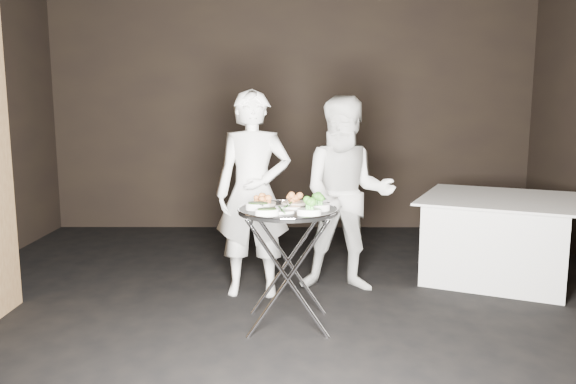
{
  "coord_description": "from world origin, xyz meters",
  "views": [
    {
      "loc": [
        -0.02,
        -3.61,
        1.58
      ],
      "look_at": [
        -0.04,
        0.39,
        0.95
      ],
      "focal_mm": 35.0,
      "sensor_mm": 36.0,
      "label": 1
    }
  ],
  "objects_px": {
    "tray_stand": "(288,262)",
    "waiter_right": "(347,195)",
    "waiter_left": "(253,194)",
    "dining_table": "(496,237)",
    "serving_tray": "(288,210)"
  },
  "relations": [
    {
      "from": "waiter_left",
      "to": "waiter_right",
      "type": "height_order",
      "value": "waiter_left"
    },
    {
      "from": "dining_table",
      "to": "waiter_left",
      "type": "bearing_deg",
      "value": -167.92
    },
    {
      "from": "waiter_left",
      "to": "waiter_right",
      "type": "distance_m",
      "value": 0.79
    },
    {
      "from": "serving_tray",
      "to": "waiter_right",
      "type": "height_order",
      "value": "waiter_right"
    },
    {
      "from": "tray_stand",
      "to": "waiter_right",
      "type": "xyz_separation_m",
      "value": [
        0.49,
        0.79,
        0.35
      ]
    },
    {
      "from": "tray_stand",
      "to": "waiter_right",
      "type": "height_order",
      "value": "waiter_right"
    },
    {
      "from": "tray_stand",
      "to": "waiter_right",
      "type": "distance_m",
      "value": 1.0
    },
    {
      "from": "waiter_left",
      "to": "waiter_right",
      "type": "relative_size",
      "value": 1.03
    },
    {
      "from": "dining_table",
      "to": "tray_stand",
      "type": "bearing_deg",
      "value": -148.63
    },
    {
      "from": "serving_tray",
      "to": "waiter_right",
      "type": "xyz_separation_m",
      "value": [
        0.49,
        0.79,
        -0.02
      ]
    },
    {
      "from": "serving_tray",
      "to": "waiter_left",
      "type": "distance_m",
      "value": 0.75
    },
    {
      "from": "tray_stand",
      "to": "waiter_right",
      "type": "relative_size",
      "value": 0.51
    },
    {
      "from": "waiter_right",
      "to": "dining_table",
      "type": "bearing_deg",
      "value": 19.39
    },
    {
      "from": "tray_stand",
      "to": "dining_table",
      "type": "bearing_deg",
      "value": 31.37
    },
    {
      "from": "serving_tray",
      "to": "waiter_left",
      "type": "bearing_deg",
      "value": 112.66
    }
  ]
}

